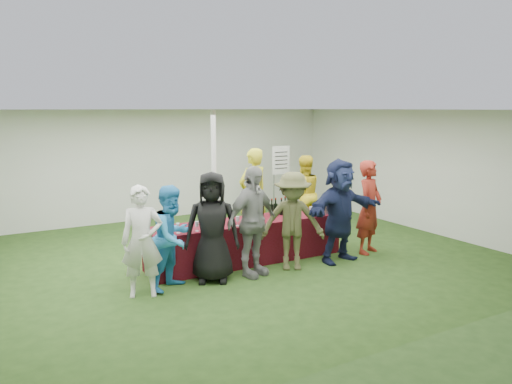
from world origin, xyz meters
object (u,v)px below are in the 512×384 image
staff_back (303,194)px  wine_list_sign (281,165)px  customer_4 (292,221)px  customer_5 (340,211)px  customer_2 (212,227)px  dump_bucket (327,209)px  customer_0 (142,241)px  staff_pourer (253,195)px  customer_3 (252,222)px  customer_6 (369,207)px  serving_table (246,241)px  customer_1 (173,237)px

staff_back → wine_list_sign: bearing=-94.8°
customer_4 → customer_5: size_ratio=0.90×
customer_2 → wine_list_sign: bearing=71.1°
customer_5 → dump_bucket: bearing=64.9°
dump_bucket → customer_0: (-3.75, -0.50, -0.02)m
staff_pourer → customer_4: 2.02m
customer_3 → customer_6: 2.57m
customer_2 → dump_bucket: bearing=35.5°
staff_pourer → staff_back: bearing=172.2°
wine_list_sign → staff_pourer: size_ratio=0.93×
dump_bucket → staff_pourer: (-0.82, 1.43, 0.12)m
customer_2 → customer_6: customer_6 is taller
customer_2 → customer_3: size_ratio=0.97×
serving_table → customer_6: customer_6 is taller
customer_0 → customer_6: customer_6 is taller
wine_list_sign → staff_pourer: 2.36m
customer_5 → customer_6: (0.83, 0.14, -0.04)m
serving_table → customer_1: customer_1 is taller
wine_list_sign → serving_table: bearing=-131.9°
staff_back → customer_3: customer_3 is taller
customer_1 → customer_6: customer_6 is taller
dump_bucket → staff_back: staff_back is taller
staff_back → customer_3: size_ratio=0.94×
staff_back → customer_1: 4.24m
staff_back → customer_2: 3.67m
customer_1 → customer_2: bearing=-31.4°
staff_back → customer_0: size_ratio=1.04×
dump_bucket → customer_3: 1.99m
staff_back → customer_2: bearing=40.6°
staff_back → serving_table: bearing=39.9°
customer_3 → customer_5: bearing=-20.2°
staff_back → customer_5: (-0.71, -2.12, 0.07)m
staff_back → dump_bucket: bearing=79.8°
customer_5 → wine_list_sign: bearing=65.8°
staff_back → customer_6: (0.12, -1.98, 0.03)m
customer_2 → customer_1: bearing=-154.2°
serving_table → customer_5: size_ratio=1.94×
customer_0 → customer_2: 1.16m
serving_table → customer_2: customer_2 is taller
staff_back → staff_pourer: bearing=12.8°
dump_bucket → customer_5: size_ratio=0.13×
customer_0 → customer_4: (2.58, -0.06, 0.02)m
serving_table → customer_3: customer_3 is taller
serving_table → customer_6: bearing=-16.6°
customer_6 → customer_2: bearing=155.3°
staff_pourer → customer_1: bearing=25.2°
staff_back → customer_4: bearing=59.6°
customer_4 → customer_5: bearing=25.3°
customer_3 → wine_list_sign: bearing=34.3°
customer_4 → customer_6: bearing=30.8°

